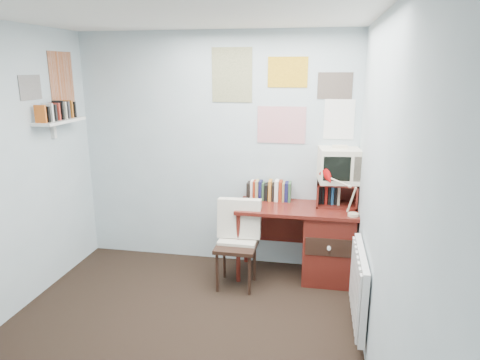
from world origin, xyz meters
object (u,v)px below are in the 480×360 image
(desk_chair, at_px, (236,247))
(desk, at_px, (322,241))
(desk_lamp, at_px, (354,198))
(radiator, at_px, (359,286))
(wall_shelf, at_px, (60,121))
(crt_tv, at_px, (339,163))
(tv_riser, at_px, (337,194))

(desk_chair, bearing_deg, desk, 22.78)
(desk, bearing_deg, desk_chair, -158.09)
(desk_lamp, relative_size, radiator, 0.46)
(desk, distance_m, radiator, 0.97)
(desk, xyz_separation_m, desk_lamp, (0.27, -0.19, 0.54))
(radiator, xyz_separation_m, wall_shelf, (-2.86, 0.55, 1.20))
(desk, xyz_separation_m, wall_shelf, (-2.57, -0.38, 1.21))
(desk_lamp, relative_size, crt_tv, 0.93)
(desk_chair, xyz_separation_m, wall_shelf, (-1.74, -0.04, 1.20))
(radiator, distance_m, wall_shelf, 3.15)
(tv_riser, xyz_separation_m, radiator, (0.17, -1.04, -0.47))
(desk_chair, xyz_separation_m, radiator, (1.12, -0.59, 0.00))
(desk_chair, relative_size, crt_tv, 2.14)
(crt_tv, relative_size, radiator, 0.49)
(desk_lamp, relative_size, tv_riser, 0.92)
(tv_riser, bearing_deg, wall_shelf, -169.68)
(radiator, bearing_deg, crt_tv, 98.82)
(desk_chair, xyz_separation_m, crt_tv, (0.96, 0.47, 0.78))
(desk_lamp, bearing_deg, tv_riser, 114.43)
(tv_riser, bearing_deg, crt_tv, 74.36)
(desk, bearing_deg, tv_riser, 42.96)
(desk, distance_m, crt_tv, 0.81)
(desk, distance_m, tv_riser, 0.51)
(desk, height_order, tv_riser, tv_riser)
(desk_lamp, relative_size, wall_shelf, 0.59)
(desk_lamp, distance_m, tv_riser, 0.34)
(desk, height_order, wall_shelf, wall_shelf)
(desk, xyz_separation_m, radiator, (0.29, -0.93, 0.01))
(desk_chair, distance_m, desk_lamp, 1.23)
(desk_chair, distance_m, tv_riser, 1.15)
(tv_riser, bearing_deg, desk_chair, -154.92)
(desk, height_order, desk_lamp, desk_lamp)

